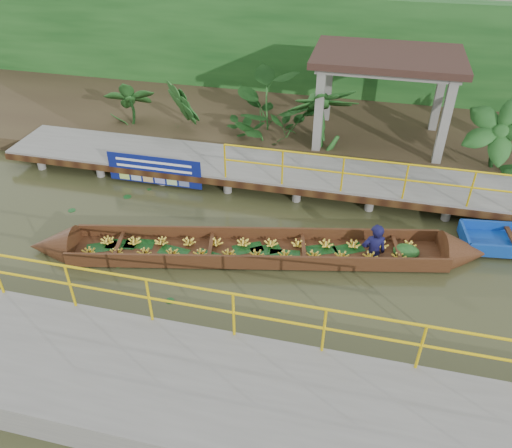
# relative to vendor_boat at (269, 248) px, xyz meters

# --- Properties ---
(ground) EXTENTS (80.00, 80.00, 0.00)m
(ground) POSITION_rel_vendor_boat_xyz_m (-0.76, -0.14, -0.21)
(ground) COLOR #2F3219
(ground) RESTS_ON ground
(land_strip) EXTENTS (30.00, 8.00, 0.45)m
(land_strip) POSITION_rel_vendor_boat_xyz_m (-0.76, 7.36, 0.01)
(land_strip) COLOR #35271A
(land_strip) RESTS_ON ground
(far_dock) EXTENTS (16.00, 2.06, 1.66)m
(far_dock) POSITION_rel_vendor_boat_xyz_m (-0.74, 3.29, 0.26)
(far_dock) COLOR slate
(far_dock) RESTS_ON ground
(near_dock) EXTENTS (18.00, 2.40, 1.73)m
(near_dock) POSITION_rel_vendor_boat_xyz_m (0.24, -4.33, 0.09)
(near_dock) COLOR slate
(near_dock) RESTS_ON ground
(pavilion) EXTENTS (4.40, 3.00, 3.00)m
(pavilion) POSITION_rel_vendor_boat_xyz_m (2.24, 6.16, 2.60)
(pavilion) COLOR slate
(pavilion) RESTS_ON ground
(foliage_backdrop) EXTENTS (30.00, 0.80, 4.00)m
(foliage_backdrop) POSITION_rel_vendor_boat_xyz_m (-0.76, 9.86, 1.79)
(foliage_backdrop) COLOR #144016
(foliage_backdrop) RESTS_ON ground
(vendor_boat) EXTENTS (10.96, 3.32, 2.13)m
(vendor_boat) POSITION_rel_vendor_boat_xyz_m (0.00, 0.00, 0.00)
(vendor_boat) COLOR #371D0F
(vendor_boat) RESTS_ON ground
(blue_banner) EXTENTS (2.82, 0.04, 0.88)m
(blue_banner) POSITION_rel_vendor_boat_xyz_m (-3.87, 2.34, 0.34)
(blue_banner) COLOR navy
(blue_banner) RESTS_ON ground
(tropical_plants) EXTENTS (14.31, 1.31, 1.64)m
(tropical_plants) POSITION_rel_vendor_boat_xyz_m (0.32, 5.16, 1.05)
(tropical_plants) COLOR #144016
(tropical_plants) RESTS_ON ground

